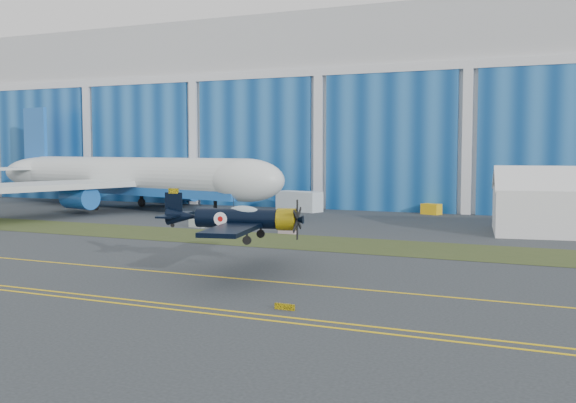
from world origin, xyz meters
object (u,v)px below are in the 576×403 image
at_px(jetliner, 130,135).
at_px(tug, 431,209).
at_px(warbird, 238,218).
at_px(tent, 571,200).
at_px(shipping_container, 299,201).

xyz_separation_m(jetliner, tug, (42.98, 10.45, -10.39)).
distance_m(warbird, tug, 50.10).
bearing_deg(warbird, tent, 45.80).
height_order(warbird, jetliner, jetliner).
xyz_separation_m(warbird, tent, (21.70, 33.82, -0.31)).
bearing_deg(tug, tent, -22.10).
height_order(shipping_container, tug, shipping_container).
height_order(tent, shipping_container, tent).
bearing_deg(warbird, jetliner, 123.47).
xyz_separation_m(warbird, tug, (3.59, 49.87, -3.21)).
xyz_separation_m(jetliner, tent, (61.10, -5.60, -7.49)).
distance_m(jetliner, tug, 45.44).
bearing_deg(tent, jetliner, 165.99).
relative_size(warbird, shipping_container, 2.42).
distance_m(jetliner, tent, 61.81).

